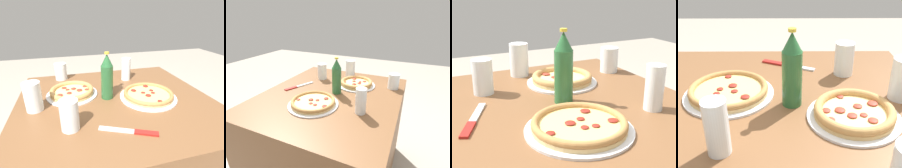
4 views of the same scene
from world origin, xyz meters
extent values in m
cube|color=brown|center=(0.00, 0.00, 0.37)|extent=(1.04, 0.92, 0.74)
cylinder|color=silver|center=(0.23, -0.11, 0.74)|extent=(0.28, 0.28, 0.01)
cylinder|color=tan|center=(0.23, -0.11, 0.75)|extent=(0.24, 0.24, 0.01)
cylinder|color=#EACC7F|center=(0.23, -0.11, 0.76)|extent=(0.21, 0.21, 0.00)
torus|color=tan|center=(0.23, -0.11, 0.77)|extent=(0.24, 0.24, 0.03)
ellipsoid|color=#A83323|center=(0.24, -0.08, 0.76)|extent=(0.03, 0.03, 0.01)
ellipsoid|color=#A83323|center=(0.14, -0.11, 0.76)|extent=(0.03, 0.03, 0.01)
ellipsoid|color=#A83323|center=(0.27, -0.16, 0.76)|extent=(0.03, 0.03, 0.01)
ellipsoid|color=#A83323|center=(0.15, -0.15, 0.76)|extent=(0.03, 0.03, 0.01)
ellipsoid|color=#A83323|center=(0.18, -0.11, 0.76)|extent=(0.03, 0.03, 0.01)
ellipsoid|color=#A83323|center=(0.20, -0.02, 0.76)|extent=(0.02, 0.02, 0.00)
ellipsoid|color=#A83323|center=(0.22, -0.14, 0.76)|extent=(0.03, 0.03, 0.01)
ellipsoid|color=#A83323|center=(0.25, -0.13, 0.76)|extent=(0.02, 0.02, 0.01)
ellipsoid|color=#A83323|center=(0.29, -0.07, 0.76)|extent=(0.03, 0.03, 0.01)
cylinder|color=silver|center=(-0.18, 0.03, 0.74)|extent=(0.31, 0.31, 0.01)
cylinder|color=#DBB775|center=(-0.18, 0.03, 0.75)|extent=(0.27, 0.27, 0.01)
cylinder|color=#E5C170|center=(-0.18, 0.03, 0.76)|extent=(0.24, 0.24, 0.00)
torus|color=#AD7A42|center=(-0.18, 0.03, 0.76)|extent=(0.27, 0.27, 0.02)
ellipsoid|color=maroon|center=(-0.21, 0.03, 0.76)|extent=(0.02, 0.02, 0.01)
ellipsoid|color=maroon|center=(-0.20, 0.13, 0.76)|extent=(0.03, 0.03, 0.01)
ellipsoid|color=maroon|center=(-0.21, 0.00, 0.76)|extent=(0.02, 0.02, 0.01)
ellipsoid|color=maroon|center=(-0.15, 0.02, 0.76)|extent=(0.02, 0.02, 0.01)
ellipsoid|color=maroon|center=(-0.11, -0.02, 0.76)|extent=(0.03, 0.03, 0.01)
ellipsoid|color=maroon|center=(-0.20, -0.06, 0.76)|extent=(0.03, 0.03, 0.01)
ellipsoid|color=maroon|center=(-0.17, 0.06, 0.76)|extent=(0.03, 0.03, 0.01)
cylinder|color=white|center=(0.41, 0.01, 0.81)|extent=(0.08, 0.08, 0.14)
cylinder|color=#935123|center=(0.41, 0.01, 0.80)|extent=(0.07, 0.07, 0.11)
cylinder|color=white|center=(0.25, 0.20, 0.80)|extent=(0.08, 0.08, 0.13)
cylinder|color=#F4A323|center=(0.25, 0.20, 0.79)|extent=(0.06, 0.06, 0.10)
cylinder|color=white|center=(0.28, -0.38, 0.79)|extent=(0.08, 0.08, 0.11)
cylinder|color=black|center=(0.28, -0.38, 0.77)|extent=(0.07, 0.07, 0.06)
cylinder|color=white|center=(-0.15, -0.26, 0.81)|extent=(0.06, 0.06, 0.15)
cylinder|color=orange|center=(-0.15, -0.26, 0.79)|extent=(0.05, 0.05, 0.10)
cylinder|color=#286033|center=(0.04, -0.03, 0.83)|extent=(0.06, 0.06, 0.18)
cone|color=#286033|center=(0.04, -0.03, 0.95)|extent=(0.06, 0.06, 0.06)
cylinder|color=gold|center=(0.04, -0.03, 0.99)|extent=(0.02, 0.02, 0.01)
cube|color=maroon|center=(-0.04, 0.31, 0.74)|extent=(0.10, 0.06, 0.01)
cube|color=silver|center=(0.07, 0.26, 0.74)|extent=(0.14, 0.08, 0.01)
camera|label=1|loc=(0.24, 0.81, 1.19)|focal=28.00mm
camera|label=2|loc=(-0.98, -0.49, 1.27)|focal=28.00mm
camera|label=3|loc=(-0.86, 0.42, 1.14)|focal=50.00mm
camera|label=4|loc=(0.03, -0.82, 1.22)|focal=45.00mm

